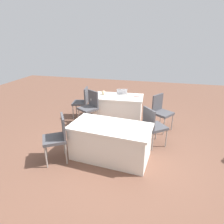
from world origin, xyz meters
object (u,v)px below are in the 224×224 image
chair_near_front (82,101)px  chair_tucked_left (58,135)px  chair_aisle (153,125)px  chair_by_pillar (161,110)px  table_mid_left (111,141)px  chair_tucked_right (90,106)px  yarn_ball (103,93)px  table_foreground (118,108)px  scissors_red (136,97)px  laptop_silver (122,95)px

chair_near_front → chair_tucked_left: chair_tucked_left is taller
chair_aisle → chair_by_pillar: size_ratio=0.98×
table_mid_left → chair_tucked_right: bearing=-55.9°
yarn_ball → table_foreground: bearing=172.0°
table_foreground → chair_by_pillar: size_ratio=1.55×
chair_near_front → chair_aisle: size_ratio=1.00×
chair_tucked_left → yarn_ball: bearing=-38.3°
chair_by_pillar → chair_aisle: bearing=24.3°
chair_tucked_right → scissors_red: (-1.22, -0.64, 0.17)m
table_foreground → yarn_ball: 0.64m
table_foreground → chair_tucked_left: (0.72, 2.35, 0.20)m
chair_tucked_right → yarn_ball: (-0.22, -0.63, 0.22)m
table_mid_left → yarn_ball: yarn_ball is taller
chair_aisle → yarn_ball: (1.57, -1.38, 0.26)m
table_mid_left → chair_aisle: chair_aisle is taller
chair_by_pillar → scissors_red: size_ratio=5.36×
chair_tucked_left → chair_by_pillar: size_ratio=1.01×
table_foreground → table_mid_left: size_ratio=0.88×
table_foreground → chair_aisle: 1.71m
chair_tucked_left → yarn_ball: chair_tucked_left is taller
chair_near_front → chair_tucked_right: 0.62m
chair_near_front → chair_tucked_right: bearing=-147.4°
table_mid_left → chair_near_front: size_ratio=1.81×
chair_tucked_right → scissors_red: chair_tucked_right is taller
table_foreground → table_mid_left: 2.01m
chair_tucked_left → chair_tucked_right: chair_tucked_right is taller
chair_near_front → chair_tucked_left: (-0.39, 2.25, 0.03)m
chair_tucked_right → chair_aisle: (-1.78, 0.75, -0.04)m
table_foreground → chair_tucked_left: bearing=73.0°
chair_near_front → yarn_ball: chair_near_front is taller
chair_near_front → laptop_silver: size_ratio=2.51×
chair_tucked_left → chair_by_pillar: chair_tucked_left is taller
table_foreground → scissors_red: size_ratio=8.31×
chair_tucked_right → laptop_silver: bearing=-111.3°
chair_tucked_left → scissors_red: 2.73m
scissors_red → yarn_ball: bearing=-25.2°
chair_by_pillar → chair_near_front: bearing=-62.8°
laptop_silver → chair_aisle: bearing=113.4°
table_mid_left → chair_by_pillar: size_ratio=1.77×
chair_tucked_left → chair_tucked_right: bearing=-33.3°
chair_tucked_left → laptop_silver: 2.51m
chair_by_pillar → laptop_silver: 1.23m
chair_near_front → chair_tucked_left: size_ratio=0.97×
table_foreground → chair_near_front: chair_near_front is taller
table_mid_left → chair_tucked_left: (0.99, 0.36, 0.20)m
chair_tucked_left → chair_by_pillar: 2.78m
table_foreground → chair_near_front: size_ratio=1.59×
chair_tucked_right → chair_by_pillar: chair_tucked_right is taller
table_foreground → laptop_silver: 0.42m
laptop_silver → scissors_red: size_ratio=2.09×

